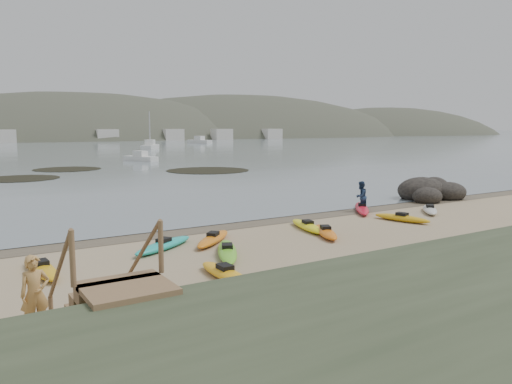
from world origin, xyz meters
TOP-DOWN VIEW (x-y plane):
  - ground at (0.00, 0.00)m, footprint 600.00×600.00m
  - wet_sand at (0.00, -0.30)m, footprint 60.00×60.00m
  - stairs at (-11.00, -11.62)m, footprint 1.50×2.70m
  - kayaks at (-0.72, -3.89)m, footprint 22.46×10.45m
  - person_west at (-11.94, -9.19)m, footprint 0.71×0.50m
  - person_east at (6.60, -0.81)m, footprint 1.00×0.87m
  - rock_cluster at (14.33, 0.53)m, footprint 5.28×3.88m
  - kelp_mats at (2.45, 31.00)m, footprint 26.87×18.16m
  - moored_boats at (2.12, 86.58)m, footprint 93.89×71.08m
  - far_hills at (39.38, 193.97)m, footprint 550.00×135.00m
  - far_town at (6.00, 145.00)m, footprint 199.00×5.00m

SIDE VIEW (x-z plane):
  - far_hills at x=39.38m, z-range -55.93..24.07m
  - ground at x=0.00m, z-range 0.00..0.00m
  - wet_sand at x=0.00m, z-range 0.00..0.00m
  - kelp_mats at x=2.45m, z-range 0.01..0.05m
  - kayaks at x=-0.72m, z-range 0.00..0.34m
  - rock_cluster at x=14.33m, z-range -0.65..1.13m
  - moored_boats at x=2.12m, z-range -0.08..1.22m
  - person_east at x=6.60m, z-range 0.00..1.75m
  - person_west at x=-11.94m, z-range 0.00..1.86m
  - stairs at x=-11.00m, z-range 0.00..2.10m
  - far_town at x=6.00m, z-range 0.00..4.00m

